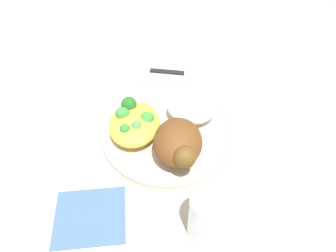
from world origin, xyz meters
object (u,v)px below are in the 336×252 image
at_px(rice_pile, 192,108).
at_px(fork, 176,84).
at_px(knife, 184,73).
at_px(napkin, 90,216).
at_px(plate, 168,132).
at_px(water_glass, 209,216).
at_px(mac_cheese_with_broccoli, 134,122).
at_px(roasted_chicken, 178,143).

height_order(rice_pile, fork, rice_pile).
relative_size(knife, napkin, 1.75).
height_order(plate, water_glass, water_glass).
bearing_deg(water_glass, knife, -173.09).
bearing_deg(napkin, fork, 160.32).
height_order(mac_cheese_with_broccoli, napkin, mac_cheese_with_broccoli).
bearing_deg(napkin, rice_pile, 145.56).
bearing_deg(knife, roasted_chicken, -0.56).
relative_size(plate, fork, 1.74).
bearing_deg(mac_cheese_with_broccoli, fork, 155.27).
relative_size(roasted_chicken, fork, 0.75).
bearing_deg(napkin, plate, 148.48).
relative_size(roasted_chicken, knife, 0.56).
height_order(mac_cheese_with_broccoli, knife, mac_cheese_with_broccoli).
distance_m(plate, napkin, 0.21).
height_order(rice_pile, napkin, rice_pile).
bearing_deg(water_glass, fork, -169.81).
bearing_deg(knife, napkin, -19.69).
bearing_deg(mac_cheese_with_broccoli, plate, 92.53).
bearing_deg(knife, fork, -19.79).
xyz_separation_m(plate, water_glass, (0.19, 0.07, 0.04)).
height_order(fork, water_glass, water_glass).
height_order(mac_cheese_with_broccoli, water_glass, water_glass).
bearing_deg(water_glass, plate, -159.55).
xyz_separation_m(roasted_chicken, napkin, (0.12, -0.13, -0.05)).
distance_m(fork, water_glass, 0.35).
relative_size(mac_cheese_with_broccoli, water_glass, 1.29).
xyz_separation_m(roasted_chicken, mac_cheese_with_broccoli, (-0.06, -0.08, -0.01)).
bearing_deg(knife, rice_pile, 7.28).
bearing_deg(napkin, roasted_chicken, 131.77).
height_order(rice_pile, knife, rice_pile).
height_order(plate, napkin, plate).
bearing_deg(fork, roasted_chicken, 3.33).
height_order(plate, fork, plate).
bearing_deg(fork, water_glass, 10.19).
relative_size(roasted_chicken, rice_pile, 1.15).
distance_m(plate, roasted_chicken, 0.08).
distance_m(mac_cheese_with_broccoli, knife, 0.22).
bearing_deg(knife, plate, -7.03).
distance_m(mac_cheese_with_broccoli, water_glass, 0.23).
height_order(fork, napkin, fork).
height_order(plate, rice_pile, rice_pile).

